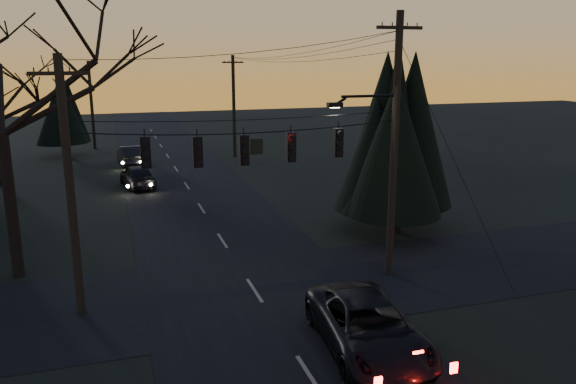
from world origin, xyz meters
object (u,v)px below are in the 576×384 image
object	(u,v)px
utility_pole_right	(389,273)
evergreen_right	(403,132)
sedan_oncoming_a	(138,176)
suv_near	(368,327)
utility_pole_left	(82,313)
utility_pole_far_r	(235,157)
utility_pole_far_l	(95,149)
sedan_oncoming_b	(130,155)

from	to	relation	value
utility_pole_right	evergreen_right	world-z (taller)	evergreen_right
evergreen_right	sedan_oncoming_a	bearing A→B (deg)	129.69
evergreen_right	suv_near	xyz separation A→B (m)	(-6.42, -9.94, -4.16)
utility_pole_left	evergreen_right	xyz separation A→B (m)	(14.47, 4.69, 4.93)
utility_pole_right	suv_near	xyz separation A→B (m)	(-3.46, -5.24, 0.77)
utility_pole_far_r	utility_pole_right	bearing A→B (deg)	-90.00
utility_pole_far_l	evergreen_right	distance (m)	34.84
utility_pole_far_r	suv_near	size ratio (longest dim) A/B	1.54
utility_pole_far_r	suv_near	world-z (taller)	utility_pole_far_r
evergreen_right	utility_pole_far_r	bearing A→B (deg)	97.26
utility_pole_right	utility_pole_far_r	size ratio (longest dim) A/B	1.18
utility_pole_left	utility_pole_far_r	xyz separation A→B (m)	(11.50, 28.00, 0.00)
evergreen_right	sedan_oncoming_b	bearing A→B (deg)	117.70
suv_near	sedan_oncoming_b	bearing A→B (deg)	104.30
utility_pole_right	suv_near	size ratio (longest dim) A/B	1.81
utility_pole_far_r	utility_pole_far_l	bearing A→B (deg)	145.18
utility_pole_far_l	suv_near	xyz separation A→B (m)	(8.04, -41.24, 0.77)
utility_pole_right	utility_pole_far_r	xyz separation A→B (m)	(0.00, 28.00, 0.00)
evergreen_right	sedan_oncoming_a	size ratio (longest dim) A/B	1.97
sedan_oncoming_b	utility_pole_far_r	bearing A→B (deg)	-179.62
utility_pole_right	sedan_oncoming_b	distance (m)	28.30
utility_pole_left	sedan_oncoming_a	distance (m)	18.87
utility_pole_far_r	evergreen_right	size ratio (longest dim) A/B	0.98
utility_pole_far_l	sedan_oncoming_a	distance (m)	17.62
utility_pole_right	suv_near	world-z (taller)	utility_pole_right
utility_pole_right	sedan_oncoming_a	world-z (taller)	utility_pole_right
utility_pole_right	utility_pole_left	distance (m)	11.50
utility_pole_far_r	sedan_oncoming_b	size ratio (longest dim) A/B	1.87
utility_pole_far_r	utility_pole_far_l	size ratio (longest dim) A/B	1.06
utility_pole_far_l	sedan_oncoming_b	size ratio (longest dim) A/B	1.76
evergreen_right	sedan_oncoming_a	world-z (taller)	evergreen_right
utility_pole_far_r	sedan_oncoming_a	bearing A→B (deg)	-132.56
utility_pole_far_r	sedan_oncoming_a	size ratio (longest dim) A/B	1.93
utility_pole_far_r	sedan_oncoming_b	world-z (taller)	utility_pole_far_r
utility_pole_far_l	utility_pole_right	bearing A→B (deg)	-72.28
utility_pole_right	utility_pole_far_l	world-z (taller)	utility_pole_right
utility_pole_far_l	sedan_oncoming_a	bearing A→B (deg)	-80.52
utility_pole_right	evergreen_right	xyz separation A→B (m)	(2.97, 4.69, 4.93)
evergreen_right	sedan_oncoming_b	size ratio (longest dim) A/B	1.91
utility_pole_left	sedan_oncoming_a	world-z (taller)	utility_pole_left
utility_pole_far_l	evergreen_right	xyz separation A→B (m)	(14.47, -31.31, 4.93)
utility_pole_left	utility_pole_far_r	world-z (taller)	same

